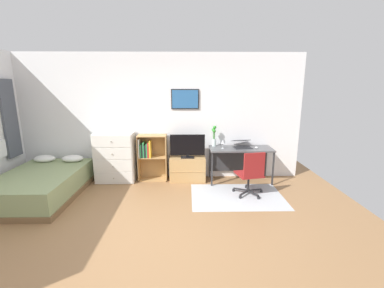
{
  "coord_description": "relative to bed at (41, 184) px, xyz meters",
  "views": [
    {
      "loc": [
        0.59,
        -3.18,
        2.03
      ],
      "look_at": [
        0.67,
        1.5,
        0.96
      ],
      "focal_mm": 24.2,
      "sensor_mm": 36.0,
      "label": 1
    }
  ],
  "objects": [
    {
      "name": "tv_stand",
      "position": [
        2.72,
        0.79,
        0.02
      ],
      "size": [
        0.76,
        0.41,
        0.52
      ],
      "color": "tan",
      "rests_on": "ground_plane"
    },
    {
      "name": "wine_glass",
      "position": [
        3.45,
        0.67,
        0.64
      ],
      "size": [
        0.07,
        0.07,
        0.18
      ],
      "color": "silver",
      "rests_on": "desk"
    },
    {
      "name": "television",
      "position": [
        2.72,
        0.77,
        0.53
      ],
      "size": [
        0.74,
        0.16,
        0.5
      ],
      "color": "black",
      "rests_on": "tv_stand"
    },
    {
      "name": "computer_mouse",
      "position": [
        4.16,
        0.66,
        0.52
      ],
      "size": [
        0.06,
        0.1,
        0.03
      ],
      "primitive_type": "ellipsoid",
      "color": "silver",
      "rests_on": "desk"
    },
    {
      "name": "area_rug",
      "position": [
        3.64,
        -0.08,
        -0.23
      ],
      "size": [
        1.7,
        1.2,
        0.01
      ],
      "primitive_type": "cube",
      "color": "#B2B7BC",
      "rests_on": "ground_plane"
    },
    {
      "name": "desk",
      "position": [
        3.84,
        0.78,
        0.36
      ],
      "size": [
        1.32,
        0.57,
        0.74
      ],
      "color": "#4C4C4F",
      "rests_on": "ground_plane"
    },
    {
      "name": "laptop",
      "position": [
        3.87,
        0.78,
        0.57
      ],
      "size": [
        0.42,
        0.44,
        0.16
      ],
      "rotation": [
        0.0,
        0.0,
        0.12
      ],
      "color": "#333338",
      "rests_on": "desk"
    },
    {
      "name": "dresser",
      "position": [
        1.18,
        0.77,
        0.29
      ],
      "size": [
        0.82,
        0.46,
        1.06
      ],
      "color": "white",
      "rests_on": "ground_plane"
    },
    {
      "name": "bamboo_vase",
      "position": [
        3.29,
        0.88,
        0.72
      ],
      "size": [
        0.1,
        0.1,
        0.45
      ],
      "color": "silver",
      "rests_on": "desk"
    },
    {
      "name": "wall_back_with_posters",
      "position": [
        2.13,
        1.05,
        1.11
      ],
      "size": [
        6.12,
        0.09,
        2.7
      ],
      "color": "white",
      "rests_on": "ground_plane"
    },
    {
      "name": "ground_plane",
      "position": [
        2.13,
        -1.38,
        -0.24
      ],
      "size": [
        7.2,
        7.2,
        0.0
      ],
      "primitive_type": "plane",
      "color": "#936B44"
    },
    {
      "name": "office_chair",
      "position": [
        3.89,
        -0.05,
        0.22
      ],
      "size": [
        0.58,
        0.57,
        0.86
      ],
      "rotation": [
        0.0,
        0.0,
        0.21
      ],
      "color": "#232326",
      "rests_on": "ground_plane"
    },
    {
      "name": "bookshelf",
      "position": [
        1.91,
        0.84,
        0.33
      ],
      "size": [
        0.61,
        0.3,
        1.0
      ],
      "color": "tan",
      "rests_on": "ground_plane"
    },
    {
      "name": "bed",
      "position": [
        0.0,
        0.0,
        0.0
      ],
      "size": [
        1.34,
        1.98,
        0.59
      ],
      "rotation": [
        0.0,
        0.0,
        -0.0
      ],
      "color": "brown",
      "rests_on": "ground_plane"
    }
  ]
}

